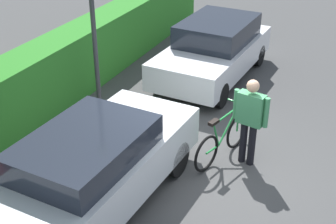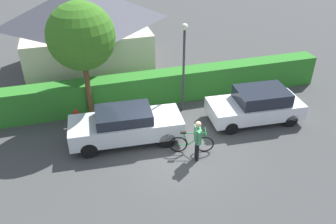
{
  "view_description": "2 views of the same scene",
  "coord_description": "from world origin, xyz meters",
  "views": [
    {
      "loc": [
        -6.57,
        -2.15,
        4.9
      ],
      "look_at": [
        0.27,
        0.94,
        0.8
      ],
      "focal_mm": 49.65,
      "sensor_mm": 36.0,
      "label": 1
    },
    {
      "loc": [
        -3.35,
        -9.97,
        8.32
      ],
      "look_at": [
        -0.28,
        0.78,
        1.38
      ],
      "focal_mm": 37.2,
      "sensor_mm": 36.0,
      "label": 2
    }
  ],
  "objects": [
    {
      "name": "parked_car_near",
      "position": [
        -1.86,
        1.27,
        0.76
      ],
      "size": [
        4.44,
        1.89,
        1.43
      ],
      "color": "silver",
      "rests_on": "ground"
    },
    {
      "name": "bicycle",
      "position": [
        0.39,
        -0.1,
        0.39
      ],
      "size": [
        1.65,
        0.63,
        0.96
      ],
      "color": "black",
      "rests_on": "ground"
    },
    {
      "name": "person_rider",
      "position": [
        0.44,
        -0.56,
        0.97
      ],
      "size": [
        0.29,
        0.66,
        1.66
      ],
      "color": "black",
      "rests_on": "ground"
    },
    {
      "name": "ground_plane",
      "position": [
        0.0,
        0.0,
        0.0
      ],
      "size": [
        60.0,
        60.0,
        0.0
      ],
      "primitive_type": "plane",
      "color": "#424242"
    },
    {
      "name": "parked_car_far",
      "position": [
        3.78,
        1.27,
        0.75
      ],
      "size": [
        4.04,
        1.98,
        1.45
      ],
      "color": "silver",
      "rests_on": "ground"
    },
    {
      "name": "hedge_row",
      "position": [
        0.0,
        4.0,
        0.73
      ],
      "size": [
        16.51,
        0.9,
        1.46
      ],
      "primitive_type": "cube",
      "color": "#2E7C27",
      "rests_on": "ground"
    }
  ]
}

